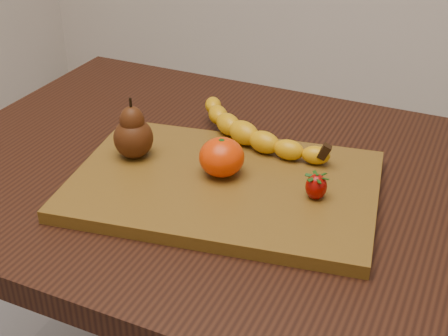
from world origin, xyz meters
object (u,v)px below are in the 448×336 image
at_px(table, 234,223).
at_px(pear, 133,128).
at_px(cutting_board, 224,185).
at_px(mandarin, 222,157).

height_order(table, pear, pear).
relative_size(cutting_board, pear, 4.62).
bearing_deg(mandarin, cutting_board, -53.44).
bearing_deg(pear, mandarin, 2.27).
xyz_separation_m(cutting_board, mandarin, (-0.01, 0.01, 0.04)).
relative_size(pear, mandarin, 1.43).
bearing_deg(cutting_board, table, 88.63).
bearing_deg(mandarin, pear, -177.73).
xyz_separation_m(pear, mandarin, (0.15, 0.01, -0.02)).
bearing_deg(table, cutting_board, -82.00).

